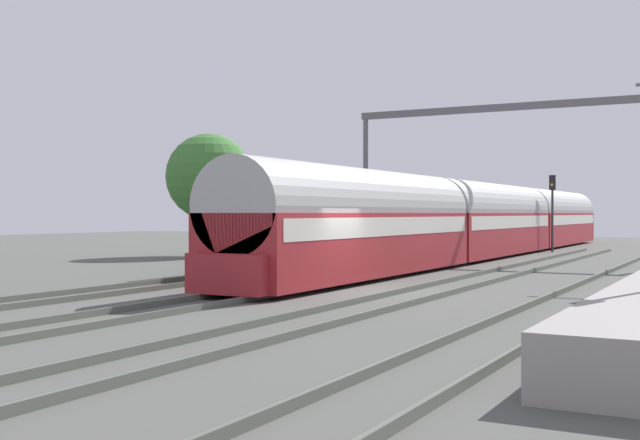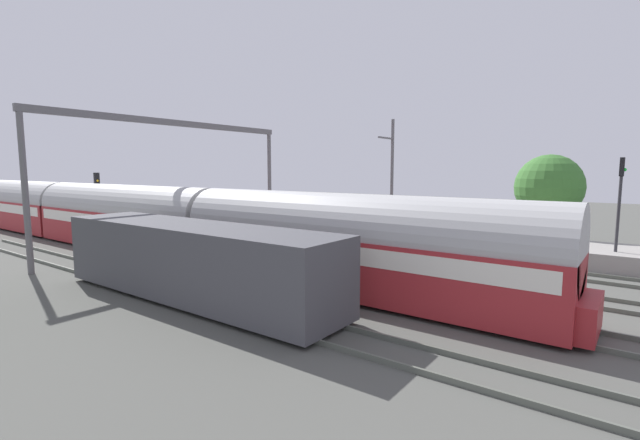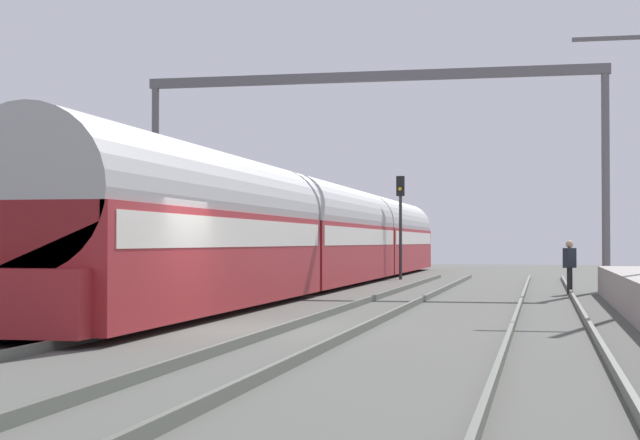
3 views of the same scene
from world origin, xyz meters
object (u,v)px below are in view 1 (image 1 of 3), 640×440
Objects in this scene: freight_car at (314,234)px; catenary_gantry at (515,142)px; railway_signal_far at (552,202)px; passenger_train at (489,220)px.

catenary_gantry is (6.23, 9.50, 4.45)m from freight_car.
freight_car is at bearing -123.26° from catenary_gantry.
freight_car is 19.93m from railway_signal_far.
railway_signal_far is (6.07, 18.92, 1.53)m from freight_car.
railway_signal_far is 9.86m from catenary_gantry.
catenary_gantry is at bearing -50.74° from passenger_train.
catenary_gantry reaches higher than railway_signal_far.
passenger_train is 10.56× the size of railway_signal_far.
catenary_gantry is at bearing 56.74° from freight_car.
freight_car is at bearing -109.03° from passenger_train.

